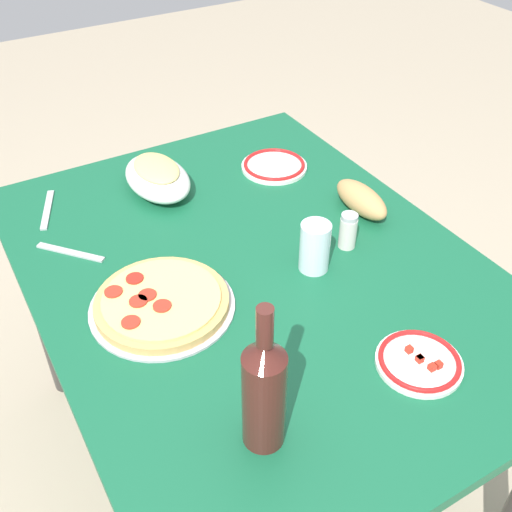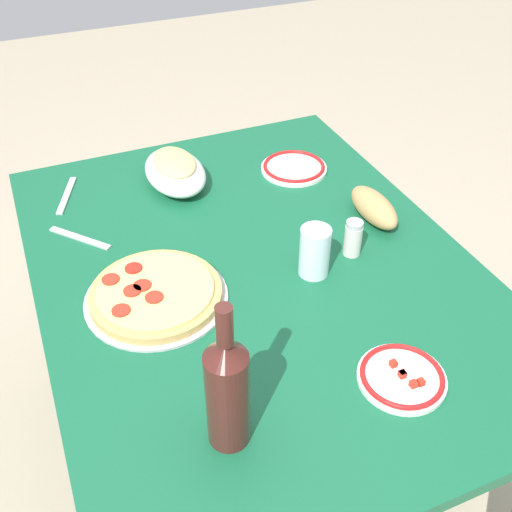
{
  "view_description": "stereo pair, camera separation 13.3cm",
  "coord_description": "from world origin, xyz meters",
  "px_view_note": "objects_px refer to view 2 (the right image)",
  "views": [
    {
      "loc": [
        0.89,
        -0.52,
        1.61
      ],
      "look_at": [
        0.0,
        0.0,
        0.78
      ],
      "focal_mm": 42.71,
      "sensor_mm": 36.0,
      "label": 1
    },
    {
      "loc": [
        0.95,
        -0.4,
        1.61
      ],
      "look_at": [
        0.0,
        0.0,
        0.78
      ],
      "focal_mm": 42.71,
      "sensor_mm": 36.0,
      "label": 2
    }
  ],
  "objects_px": {
    "baked_pasta_dish": "(175,170)",
    "wine_bottle": "(227,390)",
    "dining_table": "(256,306)",
    "pepperoni_pizza": "(156,294)",
    "water_glass": "(315,252)",
    "side_plate_near": "(402,377)",
    "bread_loaf": "(374,207)",
    "side_plate_far": "(294,167)",
    "spice_shaker": "(353,238)"
  },
  "relations": [
    {
      "from": "baked_pasta_dish",
      "to": "side_plate_near",
      "type": "distance_m",
      "value": 0.82
    },
    {
      "from": "baked_pasta_dish",
      "to": "water_glass",
      "type": "height_order",
      "value": "water_glass"
    },
    {
      "from": "spice_shaker",
      "to": "pepperoni_pizza",
      "type": "bearing_deg",
      "value": -92.89
    },
    {
      "from": "bread_loaf",
      "to": "spice_shaker",
      "type": "distance_m",
      "value": 0.15
    },
    {
      "from": "side_plate_far",
      "to": "spice_shaker",
      "type": "distance_m",
      "value": 0.38
    },
    {
      "from": "pepperoni_pizza",
      "to": "baked_pasta_dish",
      "type": "bearing_deg",
      "value": 157.76
    },
    {
      "from": "pepperoni_pizza",
      "to": "dining_table",
      "type": "bearing_deg",
      "value": 94.3
    },
    {
      "from": "water_glass",
      "to": "side_plate_near",
      "type": "xyz_separation_m",
      "value": [
        0.33,
        0.01,
        -0.05
      ]
    },
    {
      "from": "side_plate_near",
      "to": "bread_loaf",
      "type": "height_order",
      "value": "bread_loaf"
    },
    {
      "from": "dining_table",
      "to": "side_plate_near",
      "type": "xyz_separation_m",
      "value": [
        0.4,
        0.12,
        0.13
      ]
    },
    {
      "from": "dining_table",
      "to": "bread_loaf",
      "type": "xyz_separation_m",
      "value": [
        -0.06,
        0.33,
        0.16
      ]
    },
    {
      "from": "wine_bottle",
      "to": "side_plate_far",
      "type": "distance_m",
      "value": 0.87
    },
    {
      "from": "dining_table",
      "to": "pepperoni_pizza",
      "type": "height_order",
      "value": "pepperoni_pizza"
    },
    {
      "from": "water_glass",
      "to": "side_plate_far",
      "type": "distance_m",
      "value": 0.43
    },
    {
      "from": "water_glass",
      "to": "baked_pasta_dish",
      "type": "bearing_deg",
      "value": -160.05
    },
    {
      "from": "dining_table",
      "to": "pepperoni_pizza",
      "type": "relative_size",
      "value": 4.17
    },
    {
      "from": "dining_table",
      "to": "pepperoni_pizza",
      "type": "xyz_separation_m",
      "value": [
        0.02,
        -0.23,
        0.14
      ]
    },
    {
      "from": "dining_table",
      "to": "side_plate_far",
      "type": "distance_m",
      "value": 0.44
    },
    {
      "from": "dining_table",
      "to": "wine_bottle",
      "type": "bearing_deg",
      "value": -28.6
    },
    {
      "from": "baked_pasta_dish",
      "to": "wine_bottle",
      "type": "relative_size",
      "value": 0.82
    },
    {
      "from": "dining_table",
      "to": "bread_loaf",
      "type": "height_order",
      "value": "bread_loaf"
    },
    {
      "from": "side_plate_far",
      "to": "bread_loaf",
      "type": "distance_m",
      "value": 0.29
    },
    {
      "from": "baked_pasta_dish",
      "to": "side_plate_near",
      "type": "xyz_separation_m",
      "value": [
        0.8,
        0.18,
        -0.03
      ]
    },
    {
      "from": "baked_pasta_dish",
      "to": "pepperoni_pizza",
      "type": "bearing_deg",
      "value": -22.24
    },
    {
      "from": "bread_loaf",
      "to": "spice_shaker",
      "type": "xyz_separation_m",
      "value": [
        0.1,
        -0.12,
        0.01
      ]
    },
    {
      "from": "baked_pasta_dish",
      "to": "spice_shaker",
      "type": "height_order",
      "value": "spice_shaker"
    },
    {
      "from": "bread_loaf",
      "to": "wine_bottle",
      "type": "bearing_deg",
      "value": -50.8
    },
    {
      "from": "side_plate_near",
      "to": "side_plate_far",
      "type": "distance_m",
      "value": 0.75
    },
    {
      "from": "wine_bottle",
      "to": "side_plate_near",
      "type": "bearing_deg",
      "value": 88.0
    },
    {
      "from": "pepperoni_pizza",
      "to": "wine_bottle",
      "type": "distance_m",
      "value": 0.38
    },
    {
      "from": "side_plate_near",
      "to": "side_plate_far",
      "type": "xyz_separation_m",
      "value": [
        -0.74,
        0.14,
        -0.0
      ]
    },
    {
      "from": "dining_table",
      "to": "side_plate_near",
      "type": "relative_size",
      "value": 7.73
    },
    {
      "from": "dining_table",
      "to": "side_plate_near",
      "type": "height_order",
      "value": "side_plate_near"
    },
    {
      "from": "pepperoni_pizza",
      "to": "side_plate_far",
      "type": "distance_m",
      "value": 0.6
    },
    {
      "from": "baked_pasta_dish",
      "to": "wine_bottle",
      "type": "height_order",
      "value": "wine_bottle"
    },
    {
      "from": "side_plate_near",
      "to": "wine_bottle",
      "type": "bearing_deg",
      "value": -92.0
    },
    {
      "from": "bread_loaf",
      "to": "spice_shaker",
      "type": "bearing_deg",
      "value": -49.57
    },
    {
      "from": "side_plate_far",
      "to": "baked_pasta_dish",
      "type": "bearing_deg",
      "value": -100.72
    },
    {
      "from": "dining_table",
      "to": "side_plate_far",
      "type": "height_order",
      "value": "side_plate_far"
    },
    {
      "from": "pepperoni_pizza",
      "to": "baked_pasta_dish",
      "type": "distance_m",
      "value": 0.45
    },
    {
      "from": "side_plate_near",
      "to": "pepperoni_pizza",
      "type": "bearing_deg",
      "value": -137.36
    },
    {
      "from": "side_plate_far",
      "to": "wine_bottle",
      "type": "bearing_deg",
      "value": -32.72
    },
    {
      "from": "water_glass",
      "to": "side_plate_far",
      "type": "bearing_deg",
      "value": 159.97
    },
    {
      "from": "dining_table",
      "to": "pepperoni_pizza",
      "type": "bearing_deg",
      "value": -85.7
    },
    {
      "from": "water_glass",
      "to": "spice_shaker",
      "type": "relative_size",
      "value": 1.32
    },
    {
      "from": "spice_shaker",
      "to": "side_plate_far",
      "type": "bearing_deg",
      "value": 174.34
    },
    {
      "from": "water_glass",
      "to": "pepperoni_pizza",
      "type": "bearing_deg",
      "value": -98.17
    },
    {
      "from": "dining_table",
      "to": "spice_shaker",
      "type": "distance_m",
      "value": 0.28
    },
    {
      "from": "side_plate_far",
      "to": "side_plate_near",
      "type": "bearing_deg",
      "value": -10.66
    },
    {
      "from": "wine_bottle",
      "to": "dining_table",
      "type": "bearing_deg",
      "value": 151.4
    }
  ]
}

